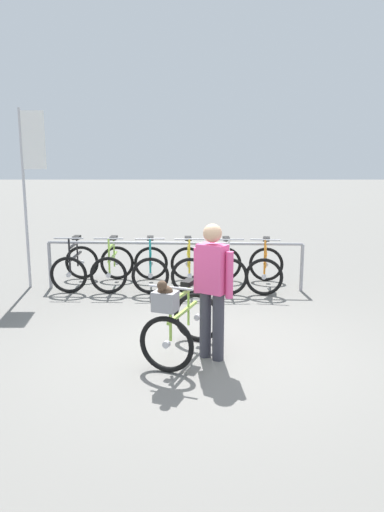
{
  "coord_description": "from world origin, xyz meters",
  "views": [
    {
      "loc": [
        -0.13,
        -6.02,
        2.45
      ],
      "look_at": [
        -0.12,
        1.06,
        1.0
      ],
      "focal_mm": 35.76,
      "sensor_mm": 36.0,
      "label": 1
    }
  ],
  "objects_px": {
    "racked_bike_lime": "(112,267)",
    "featured_bicycle": "(178,321)",
    "banner_flag": "(29,165)",
    "racked_bike_white": "(226,268)",
    "person_with_featured_bike": "(211,285)",
    "racked_bike_teal": "(150,267)",
    "racked_bike_yellow": "(188,268)",
    "racked_bike_black": "(75,266)",
    "racked_bike_orange": "(264,268)"
  },
  "relations": [
    {
      "from": "racked_bike_orange",
      "to": "featured_bicycle",
      "type": "height_order",
      "value": "featured_bicycle"
    },
    {
      "from": "racked_bike_lime",
      "to": "racked_bike_teal",
      "type": "distance_m",
      "value": 0.7
    },
    {
      "from": "racked_bike_white",
      "to": "banner_flag",
      "type": "relative_size",
      "value": 0.34
    },
    {
      "from": "racked_bike_teal",
      "to": "featured_bicycle",
      "type": "xyz_separation_m",
      "value": [
        0.61,
        -3.38,
        0.12
      ]
    },
    {
      "from": "racked_bike_black",
      "to": "racked_bike_lime",
      "type": "distance_m",
      "value": 0.7
    },
    {
      "from": "racked_bike_orange",
      "to": "racked_bike_yellow",
      "type": "bearing_deg",
      "value": 177.42
    },
    {
      "from": "racked_bike_black",
      "to": "person_with_featured_bike",
      "type": "relative_size",
      "value": 0.67
    },
    {
      "from": "racked_bike_yellow",
      "to": "racked_bike_white",
      "type": "height_order",
      "value": "same"
    },
    {
      "from": "racked_bike_white",
      "to": "featured_bicycle",
      "type": "xyz_separation_m",
      "value": [
        -0.79,
        -3.32,
        0.12
      ]
    },
    {
      "from": "racked_bike_lime",
      "to": "racked_bike_white",
      "type": "bearing_deg",
      "value": -2.58
    },
    {
      "from": "racked_bike_lime",
      "to": "racked_bike_yellow",
      "type": "bearing_deg",
      "value": -2.58
    },
    {
      "from": "racked_bike_white",
      "to": "racked_bike_lime",
      "type": "bearing_deg",
      "value": 177.42
    },
    {
      "from": "racked_bike_teal",
      "to": "person_with_featured_bike",
      "type": "relative_size",
      "value": 0.71
    },
    {
      "from": "racked_bike_lime",
      "to": "racked_bike_teal",
      "type": "height_order",
      "value": "same"
    },
    {
      "from": "racked_bike_black",
      "to": "racked_bike_orange",
      "type": "xyz_separation_m",
      "value": [
        3.5,
        -0.16,
        0.0
      ]
    },
    {
      "from": "racked_bike_lime",
      "to": "racked_bike_teal",
      "type": "relative_size",
      "value": 0.93
    },
    {
      "from": "racked_bike_yellow",
      "to": "racked_bike_orange",
      "type": "height_order",
      "value": "same"
    },
    {
      "from": "racked_bike_orange",
      "to": "person_with_featured_bike",
      "type": "height_order",
      "value": "person_with_featured_bike"
    },
    {
      "from": "racked_bike_yellow",
      "to": "racked_bike_white",
      "type": "xyz_separation_m",
      "value": [
        0.7,
        -0.03,
        0.0
      ]
    },
    {
      "from": "racked_bike_teal",
      "to": "featured_bicycle",
      "type": "relative_size",
      "value": 0.92
    },
    {
      "from": "featured_bicycle",
      "to": "racked_bike_black",
      "type": "bearing_deg",
      "value": 120.28
    },
    {
      "from": "featured_bicycle",
      "to": "banner_flag",
      "type": "xyz_separation_m",
      "value": [
        -2.7,
        3.34,
        1.74
      ]
    },
    {
      "from": "racked_bike_lime",
      "to": "person_with_featured_bike",
      "type": "height_order",
      "value": "person_with_featured_bike"
    },
    {
      "from": "racked_bike_white",
      "to": "banner_flag",
      "type": "height_order",
      "value": "banner_flag"
    },
    {
      "from": "racked_bike_yellow",
      "to": "person_with_featured_bike",
      "type": "bearing_deg",
      "value": -84.79
    },
    {
      "from": "racked_bike_white",
      "to": "banner_flag",
      "type": "distance_m",
      "value": 3.96
    },
    {
      "from": "racked_bike_teal",
      "to": "racked_bike_orange",
      "type": "distance_m",
      "value": 2.1
    },
    {
      "from": "racked_bike_lime",
      "to": "banner_flag",
      "type": "xyz_separation_m",
      "value": [
        -1.39,
        -0.07,
        1.86
      ]
    },
    {
      "from": "racked_bike_yellow",
      "to": "banner_flag",
      "type": "distance_m",
      "value": 3.36
    },
    {
      "from": "person_with_featured_bike",
      "to": "racked_bike_white",
      "type": "bearing_deg",
      "value": 83.07
    },
    {
      "from": "racked_bike_black",
      "to": "racked_bike_orange",
      "type": "relative_size",
      "value": 0.94
    },
    {
      "from": "banner_flag",
      "to": "racked_bike_white",
      "type": "bearing_deg",
      "value": -0.47
    },
    {
      "from": "racked_bike_black",
      "to": "banner_flag",
      "type": "height_order",
      "value": "banner_flag"
    },
    {
      "from": "racked_bike_lime",
      "to": "featured_bicycle",
      "type": "bearing_deg",
      "value": -68.99
    },
    {
      "from": "racked_bike_yellow",
      "to": "featured_bicycle",
      "type": "relative_size",
      "value": 0.91
    },
    {
      "from": "racked_bike_orange",
      "to": "featured_bicycle",
      "type": "bearing_deg",
      "value": -114.36
    },
    {
      "from": "racked_bike_black",
      "to": "banner_flag",
      "type": "bearing_deg",
      "value": -172.04
    },
    {
      "from": "racked_bike_black",
      "to": "racked_bike_teal",
      "type": "bearing_deg",
      "value": -2.58
    },
    {
      "from": "featured_bicycle",
      "to": "banner_flag",
      "type": "distance_m",
      "value": 4.64
    },
    {
      "from": "racked_bike_lime",
      "to": "person_with_featured_bike",
      "type": "relative_size",
      "value": 0.66
    },
    {
      "from": "racked_bike_teal",
      "to": "banner_flag",
      "type": "height_order",
      "value": "banner_flag"
    },
    {
      "from": "racked_bike_black",
      "to": "racked_bike_orange",
      "type": "distance_m",
      "value": 3.5
    },
    {
      "from": "featured_bicycle",
      "to": "person_with_featured_bike",
      "type": "xyz_separation_m",
      "value": [
        0.39,
        0.04,
        0.42
      ]
    },
    {
      "from": "racked_bike_teal",
      "to": "racked_bike_yellow",
      "type": "xyz_separation_m",
      "value": [
        0.7,
        -0.03,
        0.0
      ]
    },
    {
      "from": "racked_bike_yellow",
      "to": "banner_flag",
      "type": "height_order",
      "value": "banner_flag"
    },
    {
      "from": "racked_bike_black",
      "to": "person_with_featured_bike",
      "type": "height_order",
      "value": "person_with_featured_bike"
    },
    {
      "from": "racked_bike_orange",
      "to": "banner_flag",
      "type": "xyz_separation_m",
      "value": [
        -4.19,
        0.06,
        1.86
      ]
    },
    {
      "from": "racked_bike_teal",
      "to": "racked_bike_orange",
      "type": "bearing_deg",
      "value": -2.58
    },
    {
      "from": "racked_bike_yellow",
      "to": "racked_bike_orange",
      "type": "relative_size",
      "value": 0.96
    },
    {
      "from": "featured_bicycle",
      "to": "racked_bike_orange",
      "type": "bearing_deg",
      "value": 65.64
    }
  ]
}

